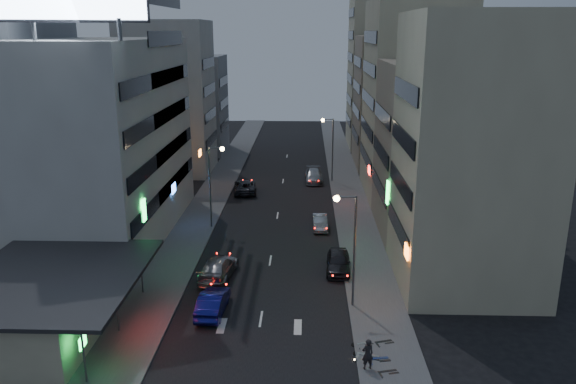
{
  "coord_description": "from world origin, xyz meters",
  "views": [
    {
      "loc": [
        2.94,
        -29.82,
        18.67
      ],
      "look_at": [
        1.44,
        15.84,
        5.51
      ],
      "focal_mm": 35.0,
      "sensor_mm": 36.0,
      "label": 1
    }
  ],
  "objects_px": {
    "road_car_silver": "(218,268)",
    "scooter_black_a": "(397,361)",
    "parked_car_right_far": "(314,176)",
    "scooter_silver_b": "(371,334)",
    "parked_car_right_mid": "(320,222)",
    "scooter_silver_a": "(380,347)",
    "road_car_blue": "(213,302)",
    "scooter_blue": "(388,348)",
    "scooter_black_b": "(391,332)",
    "parked_car_right_near": "(338,262)",
    "person": "(368,354)",
    "parked_car_left": "(245,186)"
  },
  "relations": [
    {
      "from": "parked_car_right_mid",
      "to": "scooter_silver_a",
      "type": "xyz_separation_m",
      "value": [
        3.04,
        -22.52,
        0.06
      ]
    },
    {
      "from": "scooter_black_a",
      "to": "scooter_black_b",
      "type": "height_order",
      "value": "scooter_black_b"
    },
    {
      "from": "parked_car_right_near",
      "to": "parked_car_right_far",
      "type": "bearing_deg",
      "value": 96.29
    },
    {
      "from": "person",
      "to": "scooter_black_a",
      "type": "xyz_separation_m",
      "value": [
        1.66,
        0.02,
        -0.43
      ]
    },
    {
      "from": "parked_car_right_far",
      "to": "scooter_blue",
      "type": "distance_m",
      "value": 40.52
    },
    {
      "from": "scooter_silver_a",
      "to": "parked_car_right_far",
      "type": "bearing_deg",
      "value": 19.13
    },
    {
      "from": "parked_car_right_far",
      "to": "scooter_blue",
      "type": "xyz_separation_m",
      "value": [
        3.92,
        -40.33,
        -0.09
      ]
    },
    {
      "from": "parked_car_left",
      "to": "road_car_blue",
      "type": "xyz_separation_m",
      "value": [
        0.97,
        -29.78,
        0.02
      ]
    },
    {
      "from": "parked_car_right_mid",
      "to": "scooter_silver_b",
      "type": "height_order",
      "value": "parked_car_right_mid"
    },
    {
      "from": "parked_car_left",
      "to": "scooter_blue",
      "type": "relative_size",
      "value": 2.92
    },
    {
      "from": "road_car_silver",
      "to": "scooter_black_a",
      "type": "relative_size",
      "value": 3.36
    },
    {
      "from": "parked_car_right_mid",
      "to": "road_car_blue",
      "type": "bearing_deg",
      "value": -115.86
    },
    {
      "from": "scooter_black_b",
      "to": "parked_car_right_far",
      "type": "bearing_deg",
      "value": -10.85
    },
    {
      "from": "scooter_silver_b",
      "to": "road_car_silver",
      "type": "bearing_deg",
      "value": 29.19
    },
    {
      "from": "parked_car_left",
      "to": "parked_car_right_far",
      "type": "relative_size",
      "value": 1.02
    },
    {
      "from": "road_car_blue",
      "to": "road_car_silver",
      "type": "distance_m",
      "value": 5.78
    },
    {
      "from": "person",
      "to": "scooter_blue",
      "type": "height_order",
      "value": "person"
    },
    {
      "from": "parked_car_right_mid",
      "to": "scooter_black_b",
      "type": "relative_size",
      "value": 2.36
    },
    {
      "from": "parked_car_right_mid",
      "to": "scooter_silver_a",
      "type": "distance_m",
      "value": 22.73
    },
    {
      "from": "person",
      "to": "scooter_silver_b",
      "type": "height_order",
      "value": "person"
    },
    {
      "from": "road_car_blue",
      "to": "scooter_silver_a",
      "type": "bearing_deg",
      "value": 156.81
    },
    {
      "from": "parked_car_right_near",
      "to": "parked_car_right_far",
      "type": "relative_size",
      "value": 0.87
    },
    {
      "from": "road_car_silver",
      "to": "scooter_silver_b",
      "type": "relative_size",
      "value": 3.49
    },
    {
      "from": "road_car_silver",
      "to": "scooter_blue",
      "type": "height_order",
      "value": "road_car_silver"
    },
    {
      "from": "person",
      "to": "scooter_black_a",
      "type": "bearing_deg",
      "value": 164.4
    },
    {
      "from": "parked_car_left",
      "to": "scooter_black_b",
      "type": "relative_size",
      "value": 3.26
    },
    {
      "from": "scooter_silver_b",
      "to": "parked_car_left",
      "type": "bearing_deg",
      "value": -1.65
    },
    {
      "from": "road_car_blue",
      "to": "person",
      "type": "relative_size",
      "value": 2.53
    },
    {
      "from": "parked_car_right_far",
      "to": "road_car_blue",
      "type": "height_order",
      "value": "parked_car_right_far"
    },
    {
      "from": "parked_car_right_near",
      "to": "scooter_black_b",
      "type": "bearing_deg",
      "value": -72.41
    },
    {
      "from": "parked_car_right_near",
      "to": "scooter_black_a",
      "type": "xyz_separation_m",
      "value": [
        2.58,
        -13.76,
        -0.17
      ]
    },
    {
      "from": "parked_car_left",
      "to": "person",
      "type": "relative_size",
      "value": 2.93
    },
    {
      "from": "parked_car_right_near",
      "to": "scooter_blue",
      "type": "bearing_deg",
      "value": -76.67
    },
    {
      "from": "scooter_blue",
      "to": "scooter_silver_a",
      "type": "bearing_deg",
      "value": 73.8
    },
    {
      "from": "person",
      "to": "scooter_silver_a",
      "type": "relative_size",
      "value": 0.95
    },
    {
      "from": "scooter_black_a",
      "to": "scooter_silver_a",
      "type": "xyz_separation_m",
      "value": [
        -0.77,
        1.3,
        0.09
      ]
    },
    {
      "from": "parked_car_right_mid",
      "to": "scooter_black_b",
      "type": "height_order",
      "value": "parked_car_right_mid"
    },
    {
      "from": "person",
      "to": "scooter_blue",
      "type": "xyz_separation_m",
      "value": [
        1.37,
        1.28,
        -0.36
      ]
    },
    {
      "from": "road_car_silver",
      "to": "scooter_black_a",
      "type": "bearing_deg",
      "value": 141.02
    },
    {
      "from": "parked_car_right_far",
      "to": "road_car_silver",
      "type": "bearing_deg",
      "value": -106.61
    },
    {
      "from": "scooter_black_b",
      "to": "parked_car_left",
      "type": "bearing_deg",
      "value": 3.63
    },
    {
      "from": "scooter_blue",
      "to": "scooter_black_b",
      "type": "xyz_separation_m",
      "value": [
        0.47,
        1.95,
        -0.06
      ]
    },
    {
      "from": "parked_car_right_far",
      "to": "road_car_blue",
      "type": "bearing_deg",
      "value": -103.47
    },
    {
      "from": "road_car_blue",
      "to": "scooter_silver_a",
      "type": "distance_m",
      "value": 11.95
    },
    {
      "from": "parked_car_right_far",
      "to": "scooter_black_b",
      "type": "bearing_deg",
      "value": -85.15
    },
    {
      "from": "parked_car_right_mid",
      "to": "scooter_black_a",
      "type": "xyz_separation_m",
      "value": [
        3.81,
        -23.83,
        -0.03
      ]
    },
    {
      "from": "road_car_silver",
      "to": "person",
      "type": "relative_size",
      "value": 2.99
    },
    {
      "from": "scooter_silver_a",
      "to": "scooter_black_b",
      "type": "xyz_separation_m",
      "value": [
        0.95,
        1.9,
        -0.08
      ]
    },
    {
      "from": "parked_car_right_far",
      "to": "scooter_silver_a",
      "type": "xyz_separation_m",
      "value": [
        3.44,
        -40.29,
        -0.06
      ]
    },
    {
      "from": "person",
      "to": "scooter_silver_b",
      "type": "distance_m",
      "value": 3.09
    }
  ]
}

